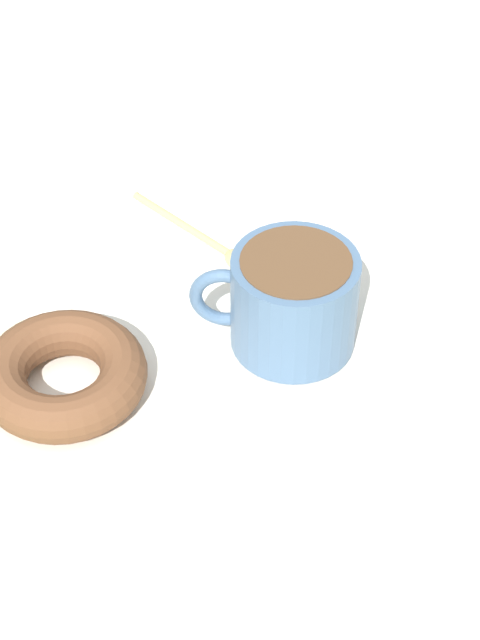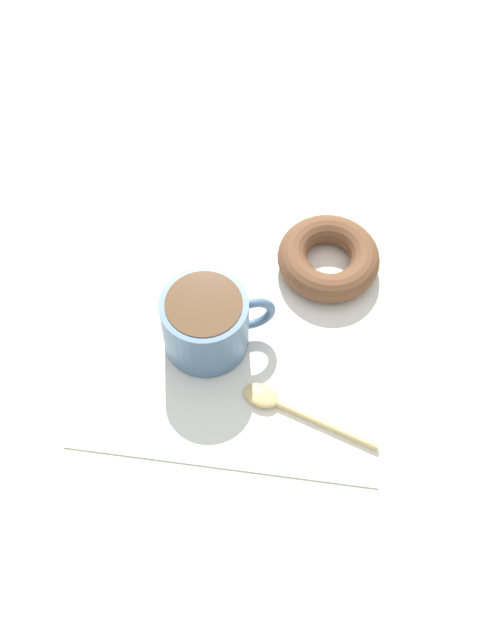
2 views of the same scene
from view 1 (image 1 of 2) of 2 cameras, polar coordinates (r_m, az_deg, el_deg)
name	(u,v)px [view 1 (image 1 of 2)]	position (r cm, az deg, el deg)	size (l,w,h in cm)	color
ground_plane	(257,374)	(73.70, 0.93, -2.90)	(120.00, 120.00, 2.00)	beige
napkin	(240,342)	(74.22, 0.00, -1.20)	(29.71, 29.71, 0.30)	white
coffee_cup	(292,300)	(71.73, 2.77, 1.08)	(11.20, 8.59, 7.17)	slate
donut	(64,375)	(70.65, -9.39, -2.89)	(10.98, 10.98, 3.13)	brown
spoon	(226,250)	(80.76, -0.77, 3.75)	(13.60, 6.23, 0.90)	#D8B772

